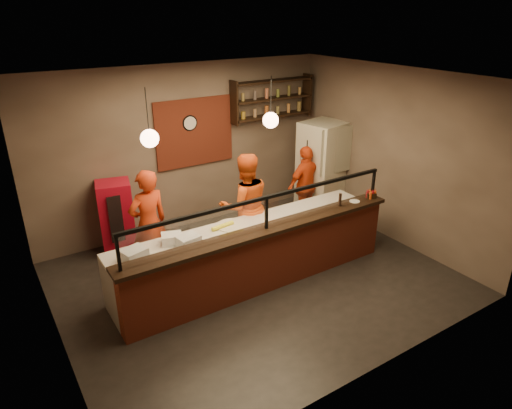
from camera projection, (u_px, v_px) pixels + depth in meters
floor at (256, 279)px, 7.50m from camera, size 6.00×6.00×0.00m
ceiling at (255, 80)px, 6.22m from camera, size 6.00×6.00×0.00m
wall_back at (185, 149)px, 8.79m from camera, size 6.00×0.00×6.00m
wall_left at (42, 239)px, 5.37m from camera, size 0.00×5.00×5.00m
wall_right at (393, 156)px, 8.35m from camera, size 0.00×5.00×5.00m
wall_front at (380, 259)px, 4.93m from camera, size 6.00×0.00×6.00m
brick_patch at (195, 132)px, 8.75m from camera, size 1.60×0.04×1.30m
service_counter at (266, 260)px, 7.07m from camera, size 4.60×0.25×1.00m
counter_ledge at (266, 230)px, 6.86m from camera, size 4.70×0.37×0.06m
worktop_cabinet at (249, 251)px, 7.48m from camera, size 4.60×0.75×0.85m
worktop at (249, 227)px, 7.30m from camera, size 4.60×0.75×0.05m
sneeze_guard at (266, 209)px, 6.72m from camera, size 4.50×0.05×0.52m
wall_shelving at (272, 99)px, 9.28m from camera, size 1.84×0.28×0.85m
wall_clock at (190, 123)px, 8.61m from camera, size 0.30×0.04×0.30m
pendant_left at (150, 138)px, 5.89m from camera, size 0.24×0.24×0.77m
pendant_right at (271, 120)px, 6.84m from camera, size 0.24×0.24×0.77m
cook_left at (149, 223)px, 7.34m from camera, size 0.72×0.53×1.82m
cook_mid at (245, 206)px, 7.89m from camera, size 1.06×0.91×1.89m
cook_right at (306, 185)px, 9.20m from camera, size 0.99×0.50×1.62m
fridge at (322, 169)px, 9.53m from camera, size 0.97×0.93×1.99m
red_cooler at (117, 217)px, 8.12m from camera, size 0.68×0.64×1.34m
pizza_dough at (232, 225)px, 7.28m from camera, size 0.65×0.65×0.01m
prep_tub_a at (188, 241)px, 6.65m from camera, size 0.35×0.30×0.16m
prep_tub_b at (172, 239)px, 6.72m from camera, size 0.36×0.32×0.15m
prep_tub_c at (134, 254)px, 6.27m from camera, size 0.39×0.34×0.16m
rolling_pin at (223, 226)px, 7.20m from camera, size 0.41×0.12×0.07m
condiment_caddy at (371, 195)px, 7.92m from camera, size 0.19×0.17×0.09m
pepper_mill at (340, 200)px, 7.57m from camera, size 0.05×0.05×0.22m
small_plate at (355, 201)px, 7.77m from camera, size 0.20×0.20×0.01m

